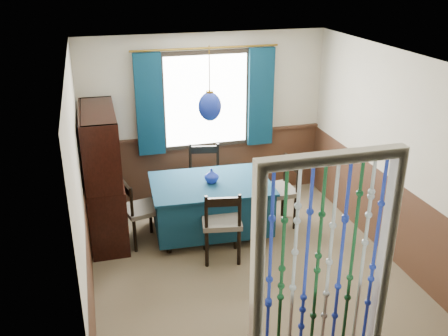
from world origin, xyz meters
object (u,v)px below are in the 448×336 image
object	(u,v)px
bowl_shelf	(106,156)
vase_sideboard	(106,160)
chair_near	(222,223)
sideboard	(105,194)
chair_far	(205,178)
chair_right	(279,191)
pendant_lamp	(210,106)
dining_table	(211,204)
vase_table	(212,176)
chair_left	(140,210)

from	to	relation	value
bowl_shelf	vase_sideboard	world-z (taller)	bowl_shelf
chair_near	sideboard	xyz separation A→B (m)	(-1.32, 0.98, 0.10)
sideboard	chair_far	bearing A→B (deg)	14.20
chair_right	sideboard	bearing A→B (deg)	78.40
pendant_lamp	bowl_shelf	world-z (taller)	pendant_lamp
bowl_shelf	dining_table	bearing A→B (deg)	-4.38
pendant_lamp	vase_table	distance (m)	0.94
vase_table	chair_left	bearing A→B (deg)	-179.88
pendant_lamp	bowl_shelf	size ratio (longest dim) A/B	4.08
chair_near	chair_far	xyz separation A→B (m)	(0.11, 1.33, 0.01)
dining_table	chair_far	bearing A→B (deg)	86.41
chair_right	vase_sideboard	world-z (taller)	vase_sideboard
dining_table	chair_left	size ratio (longest dim) A/B	1.80
dining_table	vase_table	xyz separation A→B (m)	(0.01, -0.00, 0.40)
chair_left	pendant_lamp	size ratio (longest dim) A/B	0.97
pendant_lamp	chair_near	bearing A→B (deg)	-92.33
dining_table	sideboard	world-z (taller)	sideboard
pendant_lamp	vase_sideboard	xyz separation A→B (m)	(-1.29, 0.64, -0.82)
chair_near	bowl_shelf	size ratio (longest dim) A/B	4.22
chair_near	vase_sideboard	xyz separation A→B (m)	(-1.26, 1.29, 0.45)
pendant_lamp	vase_table	bearing A→B (deg)	-5.04
chair_near	pendant_lamp	xyz separation A→B (m)	(0.03, 0.65, 1.27)
chair_near	vase_sideboard	world-z (taller)	vase_sideboard
pendant_lamp	chair_far	bearing A→B (deg)	83.36
chair_near	pendant_lamp	distance (m)	1.43
sideboard	vase_table	xyz separation A→B (m)	(1.36, -0.33, 0.23)
chair_left	vase_sideboard	size ratio (longest dim) A/B	5.43
chair_far	vase_sideboard	size ratio (longest dim) A/B	5.94
chair_left	chair_near	bearing A→B (deg)	42.09
chair_right	vase_table	distance (m)	1.00
chair_right	vase_sideboard	bearing A→B (deg)	70.74
chair_far	vase_sideboard	distance (m)	1.43
dining_table	vase_sideboard	bearing A→B (deg)	156.73
chair_near	vase_sideboard	size ratio (longest dim) A/B	5.78
dining_table	chair_far	world-z (taller)	chair_far
dining_table	chair_far	xyz separation A→B (m)	(0.08, 0.68, 0.08)
chair_far	chair_left	world-z (taller)	chair_far
pendant_lamp	chair_left	bearing A→B (deg)	-179.81
chair_right	pendant_lamp	size ratio (longest dim) A/B	1.05
pendant_lamp	vase_sideboard	world-z (taller)	pendant_lamp
chair_right	sideboard	distance (m)	2.34
chair_near	vase_table	bearing A→B (deg)	96.39
vase_table	chair_right	bearing A→B (deg)	-0.51
sideboard	pendant_lamp	distance (m)	1.81
chair_far	chair_left	size ratio (longest dim) A/B	1.09
dining_table	pendant_lamp	bearing A→B (deg)	3.05
chair_near	vase_table	distance (m)	0.73
chair_left	pendant_lamp	xyz separation A→B (m)	(0.94, 0.00, 1.30)
pendant_lamp	chair_right	bearing A→B (deg)	-0.58
chair_near	chair_right	world-z (taller)	chair_right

